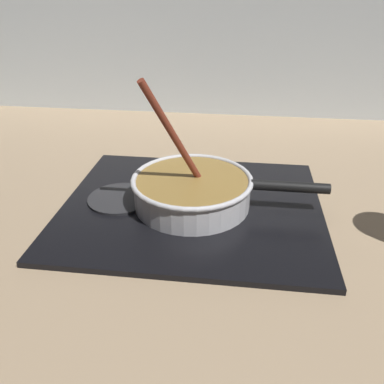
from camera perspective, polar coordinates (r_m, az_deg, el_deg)
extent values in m
cube|color=#9E8466|center=(0.84, -8.53, -6.20)|extent=(2.40, 1.60, 0.04)
cube|color=silver|center=(1.48, -1.04, 21.47)|extent=(2.40, 0.02, 0.55)
cube|color=black|center=(0.89, 0.00, -2.07)|extent=(0.56, 0.48, 0.01)
torus|color=#592D0C|center=(0.88, 0.00, -1.51)|extent=(0.20, 0.20, 0.01)
cylinder|color=#262628|center=(0.91, -10.20, -0.90)|extent=(0.14, 0.14, 0.01)
cylinder|color=silver|center=(0.87, 0.00, 0.00)|extent=(0.25, 0.25, 0.06)
cylinder|color=olive|center=(0.87, 0.00, 0.23)|extent=(0.24, 0.24, 0.05)
torus|color=silver|center=(0.85, 0.00, 1.80)|extent=(0.26, 0.26, 0.01)
cylinder|color=black|center=(0.86, 13.73, 0.73)|extent=(0.16, 0.02, 0.02)
cylinder|color=#E5CC7A|center=(0.84, 0.22, 0.59)|extent=(0.03, 0.03, 0.01)
cylinder|color=beige|center=(0.90, 2.72, 2.54)|extent=(0.03, 0.03, 0.01)
cylinder|color=#E5CC7A|center=(0.81, -0.62, -0.66)|extent=(0.03, 0.03, 0.01)
cylinder|color=#E5CC7A|center=(0.86, -3.10, 1.31)|extent=(0.04, 0.04, 0.01)
cylinder|color=#E5CC7A|center=(0.95, 0.92, 3.93)|extent=(0.03, 0.03, 0.01)
cylinder|color=beige|center=(0.84, -4.54, 0.28)|extent=(0.03, 0.03, 0.01)
cylinder|color=beige|center=(0.89, -4.68, 2.19)|extent=(0.04, 0.04, 0.01)
cylinder|color=maroon|center=(0.79, -2.53, 7.81)|extent=(0.12, 0.11, 0.24)
cube|color=brown|center=(0.88, 1.30, 1.48)|extent=(0.05, 0.05, 0.01)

